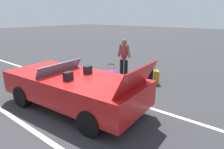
% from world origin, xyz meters
% --- Properties ---
extents(ground_plane, '(80.00, 80.00, 0.00)m').
position_xyz_m(ground_plane, '(0.00, 0.00, 0.00)').
color(ground_plane, '#333335').
extents(lot_line_near, '(18.00, 0.12, 0.01)m').
position_xyz_m(lot_line_near, '(0.00, -1.28, 0.00)').
color(lot_line_near, silver).
rests_on(lot_line_near, ground_plane).
extents(lot_line_mid, '(18.00, 0.12, 0.01)m').
position_xyz_m(lot_line_mid, '(0.00, 1.42, 0.00)').
color(lot_line_mid, silver).
rests_on(lot_line_mid, ground_plane).
extents(convertible_car, '(4.31, 2.07, 1.51)m').
position_xyz_m(convertible_car, '(0.20, 0.02, 0.59)').
color(convertible_car, red).
rests_on(convertible_car, ground_plane).
extents(suitcase_large_black, '(0.33, 0.50, 0.74)m').
position_xyz_m(suitcase_large_black, '(-0.73, -2.78, 0.37)').
color(suitcase_large_black, black).
rests_on(suitcase_large_black, ground_plane).
extents(suitcase_medium_bright, '(0.47, 0.41, 0.88)m').
position_xyz_m(suitcase_medium_bright, '(0.17, -1.83, 0.31)').
color(suitcase_medium_bright, '#991E8C').
rests_on(suitcase_medium_bright, ground_plane).
extents(suitcase_small_carryon, '(0.37, 0.39, 0.88)m').
position_xyz_m(suitcase_small_carryon, '(-0.84, -3.33, 0.26)').
color(suitcase_small_carryon, orange).
rests_on(suitcase_small_carryon, ground_plane).
extents(duffel_bag, '(0.55, 0.71, 0.34)m').
position_xyz_m(duffel_bag, '(-1.04, -2.11, 0.16)').
color(duffel_bag, black).
rests_on(duffel_bag, ground_plane).
extents(traveler_person, '(0.60, 0.23, 1.65)m').
position_xyz_m(traveler_person, '(0.38, -2.92, 0.93)').
color(traveler_person, black).
rests_on(traveler_person, ground_plane).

